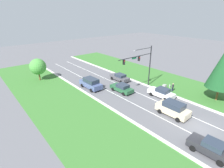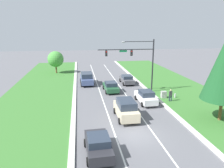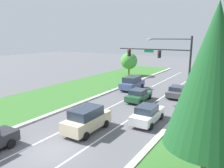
# 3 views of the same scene
# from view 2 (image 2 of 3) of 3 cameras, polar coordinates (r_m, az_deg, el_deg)

# --- Properties ---
(ground_plane) EXTENTS (160.00, 160.00, 0.00)m
(ground_plane) POSITION_cam_2_polar(r_m,az_deg,el_deg) (20.63, 5.99, -13.12)
(ground_plane) COLOR #5B5B60
(curb_strip_right) EXTENTS (0.50, 90.00, 0.15)m
(curb_strip_right) POSITION_cam_2_polar(r_m,az_deg,el_deg) (22.59, 20.29, -11.23)
(curb_strip_right) COLOR beige
(curb_strip_right) RESTS_ON ground_plane
(curb_strip_left) EXTENTS (0.50, 90.00, 0.15)m
(curb_strip_left) POSITION_cam_2_polar(r_m,az_deg,el_deg) (20.04, -10.33, -13.92)
(curb_strip_left) COLOR beige
(curb_strip_left) RESTS_ON ground_plane
(grass_verge_left) EXTENTS (10.00, 90.00, 0.08)m
(grass_verge_left) POSITION_cam_2_polar(r_m,az_deg,el_deg) (20.95, -25.27, -13.96)
(grass_verge_left) COLOR #38702D
(grass_verge_left) RESTS_ON ground_plane
(lane_stripe_inner_left) EXTENTS (0.14, 81.00, 0.01)m
(lane_stripe_inner_left) POSITION_cam_2_polar(r_m,az_deg,el_deg) (20.29, 0.93, -13.54)
(lane_stripe_inner_left) COLOR white
(lane_stripe_inner_left) RESTS_ON ground_plane
(lane_stripe_inner_right) EXTENTS (0.14, 81.00, 0.01)m
(lane_stripe_inner_right) POSITION_cam_2_polar(r_m,az_deg,el_deg) (21.12, 10.84, -12.62)
(lane_stripe_inner_right) COLOR white
(lane_stripe_inner_right) RESTS_ON ground_plane
(traffic_signal_mast) EXTENTS (8.29, 0.41, 7.95)m
(traffic_signal_mast) POSITION_cam_2_polar(r_m,az_deg,el_deg) (32.32, 6.66, 6.86)
(traffic_signal_mast) COLOR black
(traffic_signal_mast) RESTS_ON ground_plane
(graphite_sedan) EXTENTS (2.02, 4.64, 1.52)m
(graphite_sedan) POSITION_cam_2_polar(r_m,az_deg,el_deg) (38.49, 3.87, 1.25)
(graphite_sedan) COLOR #4C4C51
(graphite_sedan) RESTS_ON ground_plane
(slate_blue_suv) EXTENTS (2.32, 5.10, 2.04)m
(slate_blue_suv) POSITION_cam_2_polar(r_m,az_deg,el_deg) (38.09, -6.63, 1.47)
(slate_blue_suv) COLOR #475684
(slate_blue_suv) RESTS_ON ground_plane
(forest_sedan) EXTENTS (2.18, 4.57, 1.53)m
(forest_sedan) POSITION_cam_2_polar(r_m,az_deg,el_deg) (33.60, -0.33, -0.68)
(forest_sedan) COLOR #235633
(forest_sedan) RESTS_ON ground_plane
(white_sedan) EXTENTS (2.08, 4.64, 1.69)m
(white_sedan) POSITION_cam_2_polar(r_m,az_deg,el_deg) (28.77, 8.81, -3.31)
(white_sedan) COLOR white
(white_sedan) RESTS_ON ground_plane
(charcoal_sedan) EXTENTS (2.14, 4.37, 1.66)m
(charcoal_sedan) POSITION_cam_2_polar(r_m,az_deg,el_deg) (17.35, -3.62, -15.59)
(charcoal_sedan) COLOR #28282D
(charcoal_sedan) RESTS_ON ground_plane
(champagne_suv) EXTENTS (2.19, 4.66, 2.07)m
(champagne_suv) POSITION_cam_2_polar(r_m,az_deg,el_deg) (23.73, 3.67, -6.50)
(champagne_suv) COLOR beige
(champagne_suv) RESTS_ON ground_plane
(utility_cabinet) EXTENTS (0.70, 0.60, 1.02)m
(utility_cabinet) POSITION_cam_2_polar(r_m,az_deg,el_deg) (31.18, 13.33, -2.77)
(utility_cabinet) COLOR #9E9E99
(utility_cabinet) RESTS_ON ground_plane
(pedestrian) EXTENTS (0.40, 0.24, 1.69)m
(pedestrian) POSITION_cam_2_polar(r_m,az_deg,el_deg) (29.88, 15.04, -2.77)
(pedestrian) COLOR #232842
(pedestrian) RESTS_ON ground_plane
(fire_hydrant) EXTENTS (0.34, 0.20, 0.70)m
(fire_hydrant) POSITION_cam_2_polar(r_m,az_deg,el_deg) (31.78, 16.14, -2.94)
(fire_hydrant) COLOR #B7B7BC
(fire_hydrant) RESTS_ON ground_plane
(oak_near_left_tree) EXTENTS (3.38, 3.38, 4.78)m
(oak_near_left_tree) POSITION_cam_2_polar(r_m,az_deg,el_deg) (48.36, -14.51, 6.30)
(oak_near_left_tree) COLOR brown
(oak_near_left_tree) RESTS_ON ground_plane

